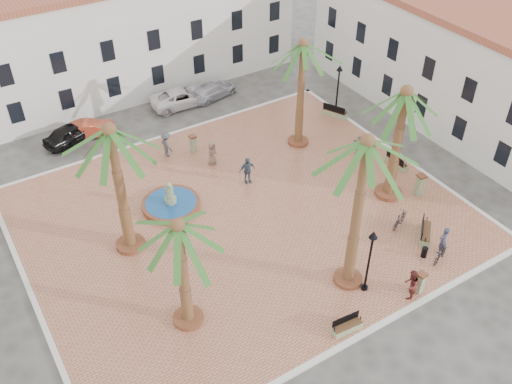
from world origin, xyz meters
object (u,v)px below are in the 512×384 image
bench_s (347,327)px  lamppost_e (338,82)px  bicycle_a (440,255)px  bollard_n (193,144)px  pedestrian_east (358,146)px  car_black (71,133)px  pedestrian_fountain_b (247,170)px  bicycle_b (400,219)px  fountain (171,203)px  palm_e (404,105)px  lamppost_s (371,251)px  bollard_se (420,282)px  bench_se (425,233)px  car_silver (213,90)px  litter_bin (424,252)px  pedestrian_north (167,144)px  cyclist_a (443,240)px  car_red (90,129)px  pedestrian_fountain_a (212,153)px  car_white (182,97)px  palm_s (365,158)px  palm_sw (179,239)px  cyclist_b (411,285)px  bollard_e (420,184)px  bench_e (396,163)px  palm_ne (303,55)px

bench_s → lamppost_e: size_ratio=0.39×
bicycle_a → bollard_n: bearing=2.4°
pedestrian_east → car_black: (-16.76, 12.69, -0.18)m
pedestrian_fountain_b → bicycle_b: bearing=-51.5°
fountain → bollard_n: (4.02, 4.78, 0.43)m
palm_e → lamppost_s: size_ratio=1.89×
bollard_se → bicycle_a: 2.92m
bench_se → bicycle_a: (-0.71, -1.86, 0.11)m
bicycle_a → car_silver: size_ratio=0.35×
litter_bin → pedestrian_north: size_ratio=0.35×
cyclist_a → car_red: (-13.09, 22.97, -0.45)m
pedestrian_fountain_a → litter_bin: bearing=-98.9°
lamppost_e → pedestrian_fountain_a: lamppost_e is taller
lamppost_e → car_white: size_ratio=0.84×
palm_s → car_red: 24.23m
pedestrian_fountain_a → car_black: 11.01m
lamppost_e → pedestrian_east: 5.91m
palm_sw → bench_se: size_ratio=3.67×
bollard_se → cyclist_b: (-0.72, 0.00, 0.24)m
palm_e → pedestrian_east: bearing=75.3°
fountain → bollard_e: size_ratio=2.42×
pedestrian_fountain_a → cyclist_a: bearing=-95.8°
bench_e → lamppost_e: 8.07m
palm_s → bench_s: size_ratio=5.61×
bollard_e → bicycle_a: size_ratio=0.99×
car_white → lamppost_e: bearing=-128.6°
lamppost_s → cyclist_a: size_ratio=2.26×
bench_e → bollard_n: size_ratio=1.39×
litter_bin → pedestrian_east: 10.55m
litter_bin → pedestrian_fountain_a: 15.72m
bicycle_b → car_red: (-12.62, 19.99, -0.04)m
lamppost_e → pedestrian_east: lamppost_e is taller
pedestrian_north → bench_s: bearing=176.7°
lamppost_s → pedestrian_fountain_b: size_ratio=2.17×
palm_e → bench_e: bearing=38.4°
palm_sw → car_white: 22.94m
fountain → palm_ne: (11.13, 1.75, 6.68)m
bench_se → bollard_se: (-3.40, -2.96, 0.40)m
car_white → pedestrian_fountain_b: bearing=177.8°
palm_sw → car_white: (9.55, 20.21, -5.14)m
lamppost_s → litter_bin: 5.17m
pedestrian_fountain_b → car_silver: pedestrian_fountain_b is taller
lamppost_e → bicycle_a: size_ratio=2.81×
car_red → car_white: bearing=-74.2°
bollard_se → car_silver: (0.87, 24.85, -0.20)m
cyclist_b → car_silver: (1.59, 24.85, -0.44)m
bicycle_a → palm_s: bearing=54.3°
bicycle_b → pedestrian_north: 16.87m
bench_se → litter_bin: bench_se is taller
bicycle_a → car_red: size_ratio=0.40×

